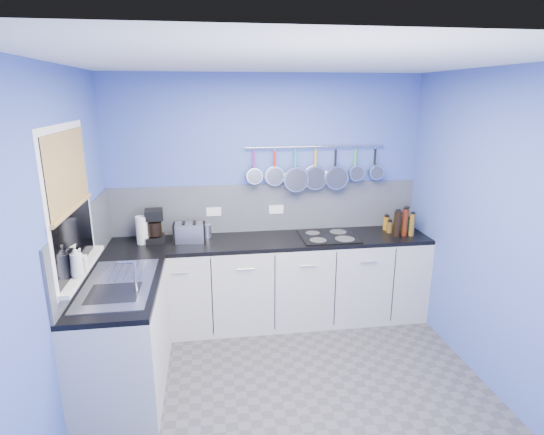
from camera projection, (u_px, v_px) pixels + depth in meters
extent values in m
cube|color=#47474C|center=(292.00, 395.00, 3.48)|extent=(3.20, 3.00, 0.02)
cube|color=white|center=(297.00, 59.00, 2.80)|extent=(3.20, 3.00, 0.02)
cube|color=#4359B3|center=(266.00, 198.00, 4.58)|extent=(3.20, 0.02, 2.50)
cube|color=#4359B3|center=(368.00, 373.00, 1.70)|extent=(3.20, 0.02, 2.50)
cube|color=#4359B3|center=(57.00, 257.00, 2.92)|extent=(0.02, 3.00, 2.50)
cube|color=#4359B3|center=(500.00, 235.00, 3.36)|extent=(0.02, 3.00, 2.50)
cube|color=slate|center=(267.00, 208.00, 4.59)|extent=(3.20, 0.02, 0.50)
cube|color=slate|center=(85.00, 242.00, 3.52)|extent=(0.02, 1.80, 0.50)
cube|color=#B9B8B5|center=(271.00, 282.00, 4.51)|extent=(3.20, 0.60, 0.86)
cube|color=black|center=(270.00, 241.00, 4.39)|extent=(3.20, 0.60, 0.04)
cube|color=#B9B8B5|center=(124.00, 338.00, 3.47)|extent=(0.60, 1.20, 0.86)
cube|color=black|center=(119.00, 286.00, 3.35)|extent=(0.60, 1.20, 0.04)
cube|color=white|center=(70.00, 202.00, 3.13)|extent=(0.01, 1.00, 1.10)
cube|color=black|center=(71.00, 202.00, 3.13)|extent=(0.01, 0.90, 1.00)
cube|color=tan|center=(68.00, 171.00, 3.07)|extent=(0.01, 0.90, 0.55)
cube|color=white|center=(82.00, 269.00, 3.27)|extent=(0.10, 0.98, 0.03)
cube|color=silver|center=(118.00, 283.00, 3.34)|extent=(0.50, 0.95, 0.01)
cube|color=white|center=(214.00, 212.00, 4.50)|extent=(0.15, 0.01, 0.09)
cube|color=white|center=(276.00, 209.00, 4.59)|extent=(0.15, 0.01, 0.09)
cylinder|color=silver|center=(316.00, 147.00, 4.45)|extent=(1.45, 0.02, 0.02)
imported|color=white|center=(76.00, 261.00, 3.07)|extent=(0.11, 0.11, 0.24)
imported|color=white|center=(81.00, 260.00, 3.18)|extent=(0.08, 0.08, 0.17)
cylinder|color=white|center=(142.00, 230.00, 4.22)|extent=(0.14, 0.14, 0.27)
cube|color=silver|center=(189.00, 232.00, 4.28)|extent=(0.30, 0.19, 0.19)
cylinder|color=silver|center=(207.00, 231.00, 4.41)|extent=(0.10, 0.10, 0.14)
cube|color=black|center=(328.00, 236.00, 4.44)|extent=(0.56, 0.49, 0.01)
cylinder|color=olive|center=(406.00, 219.00, 4.65)|extent=(0.06, 0.06, 0.23)
cylinder|color=black|center=(398.00, 222.00, 4.65)|extent=(0.05, 0.05, 0.18)
cylinder|color=#8C5914|center=(386.00, 223.00, 4.66)|extent=(0.07, 0.07, 0.14)
cylinder|color=#265919|center=(407.00, 225.00, 4.58)|extent=(0.07, 0.07, 0.14)
cylinder|color=#3F721E|center=(402.00, 223.00, 4.55)|extent=(0.07, 0.07, 0.21)
cylinder|color=brown|center=(390.00, 227.00, 4.57)|extent=(0.06, 0.06, 0.11)
cylinder|color=brown|center=(412.00, 225.00, 4.45)|extent=(0.06, 0.06, 0.23)
cylinder|color=#4C190C|center=(405.00, 222.00, 4.45)|extent=(0.06, 0.06, 0.28)
cylinder|color=black|center=(397.00, 224.00, 4.43)|extent=(0.07, 0.07, 0.26)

